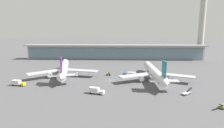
# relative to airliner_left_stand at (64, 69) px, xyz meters

# --- Properties ---
(ground_plane) EXTENTS (1200.00, 1200.00, 0.00)m
(ground_plane) POSITION_rel_airliner_left_stand_xyz_m (31.52, -9.64, -4.84)
(ground_plane) COLOR #515154
(airliner_left_stand) EXTENTS (43.15, 57.06, 15.38)m
(airliner_left_stand) POSITION_rel_airliner_left_stand_xyz_m (0.00, 0.00, 0.00)
(airliner_left_stand) COLOR white
(airliner_left_stand) RESTS_ON ground
(airliner_centre_stand) EXTENTS (44.41, 57.67, 15.38)m
(airliner_centre_stand) POSITION_rel_airliner_left_stand_xyz_m (57.73, -8.53, 0.00)
(airliner_centre_stand) COLOR white
(airliner_centre_stand) RESTS_ON ground
(service_truck_near_nose_olive) EXTENTS (5.77, 5.76, 2.70)m
(service_truck_near_nose_olive) POSITION_rel_airliner_left_stand_xyz_m (77.06, -48.07, -4.03)
(service_truck_near_nose_olive) COLOR olive
(service_truck_near_nose_olive) RESTS_ON ground
(service_truck_under_wing_white) EXTENTS (6.15, 5.32, 2.70)m
(service_truck_under_wing_white) POSITION_rel_airliner_left_stand_xyz_m (68.24, -33.14, -4.03)
(service_truck_under_wing_white) COLOR silver
(service_truck_under_wing_white) RESTS_ON ground
(service_truck_mid_apron_olive) EXTENTS (3.07, 2.08, 2.05)m
(service_truck_mid_apron_olive) POSITION_rel_airliner_left_stand_xyz_m (29.41, 2.87, -3.97)
(service_truck_mid_apron_olive) COLOR olive
(service_truck_mid_apron_olive) RESTS_ON ground
(service_truck_by_tail_yellow) EXTENTS (7.59, 3.58, 3.10)m
(service_truck_by_tail_yellow) POSITION_rel_airliner_left_stand_xyz_m (-18.82, -22.54, -3.15)
(service_truck_by_tail_yellow) COLOR yellow
(service_truck_by_tail_yellow) RESTS_ON ground
(service_truck_on_taxiway_white) EXTENTS (7.65, 4.33, 3.10)m
(service_truck_on_taxiway_white) POSITION_rel_airliner_left_stand_xyz_m (25.40, -33.97, -3.15)
(service_truck_on_taxiway_white) COLOR silver
(service_truck_on_taxiway_white) RESTS_ON ground
(service_truck_at_far_stand_blue) EXTENTS (8.85, 3.75, 2.95)m
(service_truck_at_far_stand_blue) POSITION_rel_airliner_left_stand_xyz_m (43.71, 1.73, -3.14)
(service_truck_at_far_stand_blue) COLOR #234C9E
(service_truck_at_far_stand_blue) RESTS_ON ground
(terminal_building) EXTENTS (183.60, 12.80, 15.20)m
(terminal_building) POSITION_rel_airliner_left_stand_xyz_m (31.52, 72.83, 3.02)
(terminal_building) COLOR #B2ADA3
(terminal_building) RESTS_ON ground
(control_tower) EXTENTS (12.00, 12.00, 77.33)m
(control_tower) POSITION_rel_airliner_left_stand_xyz_m (125.06, 89.25, 37.23)
(control_tower) COLOR #B2ADA3
(control_tower) RESTS_ON ground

